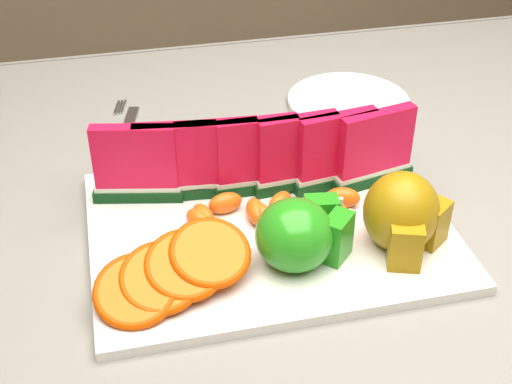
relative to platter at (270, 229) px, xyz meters
The scene contains 11 objects.
table 0.12m from the platter, 31.31° to the left, with size 1.40×0.90×0.75m.
tablecloth 0.06m from the platter, 31.31° to the left, with size 1.53×1.03×0.20m.
platter is the anchor object (origin of this frame).
apple_cluster 0.08m from the platter, 74.65° to the right, with size 0.12×0.11×0.08m.
pear_cluster 0.15m from the platter, 25.63° to the right, with size 0.10×0.10×0.09m.
side_plate 0.33m from the platter, 55.39° to the left, with size 0.19×0.19×0.01m.
fork 0.29m from the platter, 119.56° to the left, with size 0.05×0.19×0.00m.
watermelon_row 0.09m from the platter, 88.70° to the left, with size 0.39×0.07×0.10m.
orange_fan_front 0.15m from the platter, 146.00° to the right, with size 0.18×0.12×0.05m.
orange_fan_back 0.12m from the platter, 103.80° to the left, with size 0.22×0.09×0.04m.
tangerine_segments 0.02m from the platter, 86.09° to the left, with size 0.21×0.07×0.03m.
Camera 1 is at (-0.19, -0.63, 1.26)m, focal length 50.00 mm.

